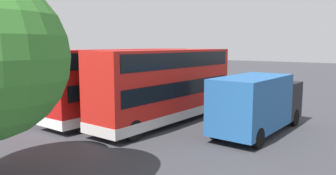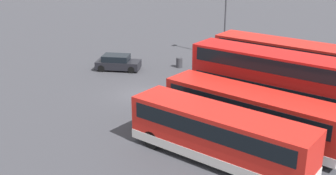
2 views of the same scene
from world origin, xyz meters
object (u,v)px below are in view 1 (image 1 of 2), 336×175
bus_double_decker_near_end (167,84)px  waste_bin_yellow (268,96)px  bus_single_deck_fourth (57,85)px  bus_single_deck_third (86,89)px  box_truck_blue (258,102)px  bus_double_decker_second (123,81)px  car_hatchback_silver (244,85)px

bus_double_decker_near_end → waste_bin_yellow: size_ratio=11.89×
bus_single_deck_fourth → bus_single_deck_third: bearing=178.2°
box_truck_blue → waste_bin_yellow: (3.01, -10.35, -1.23)m
bus_double_decker_near_end → bus_double_decker_second: bearing=4.9°
bus_double_decker_second → waste_bin_yellow: 13.24m
bus_single_deck_fourth → box_truck_blue: 16.45m
bus_single_deck_fourth → box_truck_blue: (-16.39, -1.34, 0.09)m
bus_single_deck_third → waste_bin_yellow: 15.26m
car_hatchback_silver → waste_bin_yellow: 5.80m
bus_single_deck_fourth → box_truck_blue: bearing=-175.3°
bus_single_deck_third → car_hatchback_silver: size_ratio=2.61×
box_truck_blue → waste_bin_yellow: size_ratio=7.98×
bus_single_deck_third → bus_single_deck_fourth: 3.78m
bus_single_deck_fourth → car_hatchback_silver: bearing=-120.6°
bus_double_decker_near_end → car_hatchback_silver: bearing=-84.4°
waste_bin_yellow → bus_single_deck_fourth: bearing=41.1°
box_truck_blue → car_hatchback_silver: bearing=-64.3°
waste_bin_yellow → bus_double_decker_second: bearing=63.1°
bus_double_decker_near_end → bus_single_deck_fourth: (10.92, 0.31, -0.83)m
bus_double_decker_near_end → box_truck_blue: bus_double_decker_near_end is taller
bus_single_deck_third → box_truck_blue: (-12.61, -1.45, 0.08)m
bus_single_deck_third → bus_double_decker_near_end: bearing=-176.6°
bus_double_decker_second → box_truck_blue: bus_double_decker_second is taller
box_truck_blue → car_hatchback_silver: 16.18m
car_hatchback_silver → bus_double_decker_near_end: bearing=95.6°
bus_double_decker_near_end → car_hatchback_silver: (1.54, -15.58, -1.75)m
car_hatchback_silver → bus_single_deck_third: bearing=70.7°
bus_double_decker_second → bus_single_deck_fourth: bus_double_decker_second is taller
bus_double_decker_near_end → bus_single_deck_fourth: bus_double_decker_near_end is taller
bus_single_deck_third → waste_bin_yellow: (-9.60, -11.80, -1.15)m
bus_single_deck_third → bus_double_decker_second: bearing=-178.0°
bus_single_deck_fourth → bus_double_decker_second: bearing=-179.9°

